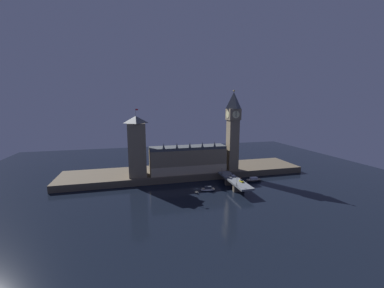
# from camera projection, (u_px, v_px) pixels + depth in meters

# --- Properties ---
(ground_plane) EXTENTS (400.00, 400.00, 0.00)m
(ground_plane) POSITION_uv_depth(u_px,v_px,m) (197.00, 189.00, 184.17)
(ground_plane) COLOR black
(embankment) EXTENTS (220.00, 42.00, 5.63)m
(embankment) POSITION_uv_depth(u_px,v_px,m) (186.00, 172.00, 220.96)
(embankment) COLOR brown
(embankment) RESTS_ON ground_plane
(parliament_hall) EXTENTS (66.98, 17.17, 28.09)m
(parliament_hall) POSITION_uv_depth(u_px,v_px,m) (188.00, 159.00, 208.87)
(parliament_hall) COLOR #7F7056
(parliament_hall) RESTS_ON embankment
(clock_tower) EXTENTS (11.20, 11.31, 72.38)m
(clock_tower) POSITION_uv_depth(u_px,v_px,m) (233.00, 129.00, 211.88)
(clock_tower) COLOR #7F7056
(clock_tower) RESTS_ON embankment
(victoria_tower) EXTENTS (14.61, 14.61, 56.55)m
(victoria_tower) POSITION_uv_depth(u_px,v_px,m) (137.00, 146.00, 195.58)
(victoria_tower) COLOR #7F7056
(victoria_tower) RESTS_ON embankment
(bridge) EXTENTS (10.16, 46.00, 7.13)m
(bridge) POSITION_uv_depth(u_px,v_px,m) (234.00, 181.00, 185.78)
(bridge) COLOR slate
(bridge) RESTS_ON ground_plane
(car_northbound_lead) EXTENTS (2.02, 4.40, 1.36)m
(car_northbound_lead) POSITION_uv_depth(u_px,v_px,m) (230.00, 177.00, 189.02)
(car_northbound_lead) COLOR silver
(car_northbound_lead) RESTS_ON bridge
(car_southbound_lead) EXTENTS (1.93, 4.43, 1.51)m
(car_southbound_lead) POSITION_uv_depth(u_px,v_px,m) (241.00, 181.00, 178.70)
(car_southbound_lead) COLOR yellow
(car_southbound_lead) RESTS_ON bridge
(car_southbound_trail) EXTENTS (1.84, 4.19, 1.56)m
(car_southbound_trail) POSITION_uv_depth(u_px,v_px,m) (232.00, 175.00, 194.71)
(car_southbound_trail) COLOR white
(car_southbound_trail) RESTS_ON bridge
(pedestrian_near_rail) EXTENTS (0.38, 0.38, 1.69)m
(pedestrian_near_rail) POSITION_uv_depth(u_px,v_px,m) (236.00, 184.00, 172.05)
(pedestrian_near_rail) COLOR black
(pedestrian_near_rail) RESTS_ON bridge
(pedestrian_mid_walk) EXTENTS (0.38, 0.38, 1.65)m
(pedestrian_mid_walk) POSITION_uv_depth(u_px,v_px,m) (241.00, 178.00, 184.88)
(pedestrian_mid_walk) COLOR black
(pedestrian_mid_walk) RESTS_ON bridge
(pedestrian_far_rail) EXTENTS (0.38, 0.38, 1.83)m
(pedestrian_far_rail) POSITION_uv_depth(u_px,v_px,m) (222.00, 173.00, 198.24)
(pedestrian_far_rail) COLOR black
(pedestrian_far_rail) RESTS_ON bridge
(street_lamp_near) EXTENTS (1.34, 0.60, 6.38)m
(street_lamp_near) POSITION_uv_depth(u_px,v_px,m) (237.00, 181.00, 169.55)
(street_lamp_near) COLOR #2D3333
(street_lamp_near) RESTS_ON bridge
(street_lamp_far) EXTENTS (1.34, 0.60, 6.71)m
(street_lamp_far) POSITION_uv_depth(u_px,v_px,m) (222.00, 170.00, 197.64)
(street_lamp_far) COLOR #2D3333
(street_lamp_far) RESTS_ON bridge
(boat_upstream) EXTENTS (11.35, 5.46, 3.58)m
(boat_upstream) POSITION_uv_depth(u_px,v_px,m) (208.00, 189.00, 180.25)
(boat_upstream) COLOR white
(boat_upstream) RESTS_ON ground_plane
(boat_downstream) EXTENTS (14.15, 4.85, 3.82)m
(boat_downstream) POSITION_uv_depth(u_px,v_px,m) (254.00, 180.00, 201.76)
(boat_downstream) COLOR #28282D
(boat_downstream) RESTS_ON ground_plane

